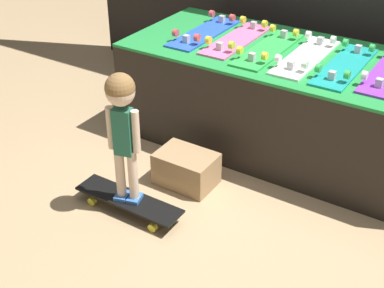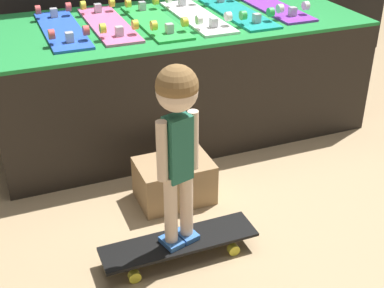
% 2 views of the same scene
% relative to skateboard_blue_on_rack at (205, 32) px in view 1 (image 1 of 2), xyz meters
% --- Properties ---
extents(ground_plane, '(16.00, 16.00, 0.00)m').
position_rel_skateboard_blue_on_rack_xyz_m(ground_plane, '(0.66, -0.69, -0.72)').
color(ground_plane, tan).
extents(display_rack, '(2.20, 0.99, 0.70)m').
position_rel_skateboard_blue_on_rack_xyz_m(display_rack, '(0.66, -0.02, -0.37)').
color(display_rack, black).
rests_on(display_rack, ground_plane).
extents(skateboard_blue_on_rack, '(0.21, 0.75, 0.09)m').
position_rel_skateboard_blue_on_rack_xyz_m(skateboard_blue_on_rack, '(0.00, 0.00, 0.00)').
color(skateboard_blue_on_rack, blue).
rests_on(skateboard_blue_on_rack, display_rack).
extents(skateboard_pink_on_rack, '(0.21, 0.75, 0.09)m').
position_rel_skateboard_blue_on_rack_xyz_m(skateboard_pink_on_rack, '(0.26, 0.00, 0.00)').
color(skateboard_pink_on_rack, pink).
rests_on(skateboard_pink_on_rack, display_rack).
extents(skateboard_green_on_rack, '(0.21, 0.75, 0.09)m').
position_rel_skateboard_blue_on_rack_xyz_m(skateboard_green_on_rack, '(0.53, -0.05, 0.00)').
color(skateboard_green_on_rack, green).
rests_on(skateboard_green_on_rack, display_rack).
extents(skateboard_white_on_rack, '(0.21, 0.75, 0.09)m').
position_rel_skateboard_blue_on_rack_xyz_m(skateboard_white_on_rack, '(0.79, -0.04, 0.00)').
color(skateboard_white_on_rack, white).
rests_on(skateboard_white_on_rack, display_rack).
extents(skateboard_teal_on_rack, '(0.21, 0.75, 0.09)m').
position_rel_skateboard_blue_on_rack_xyz_m(skateboard_teal_on_rack, '(1.06, -0.05, 0.00)').
color(skateboard_teal_on_rack, teal).
rests_on(skateboard_teal_on_rack, display_rack).
extents(skateboard_on_floor, '(0.70, 0.18, 0.09)m').
position_rel_skateboard_blue_on_rack_xyz_m(skateboard_on_floor, '(0.22, -1.24, -0.64)').
color(skateboard_on_floor, black).
rests_on(skateboard_on_floor, ground_plane).
extents(child, '(0.19, 0.16, 0.81)m').
position_rel_skateboard_blue_on_rack_xyz_m(child, '(0.22, -1.24, -0.05)').
color(child, '#3870C6').
rests_on(child, skateboard_on_floor).
extents(storage_box, '(0.37, 0.26, 0.22)m').
position_rel_skateboard_blue_on_rack_xyz_m(storage_box, '(0.36, -0.81, -0.61)').
color(storage_box, '#A37F56').
rests_on(storage_box, ground_plane).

